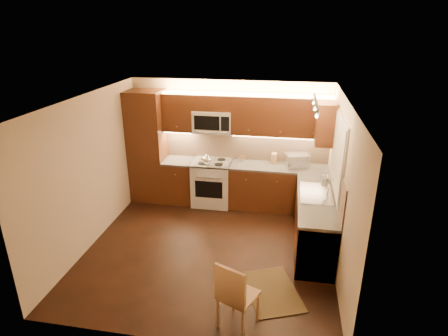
% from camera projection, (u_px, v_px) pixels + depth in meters
% --- Properties ---
extents(floor, '(4.00, 4.00, 0.01)m').
position_uv_depth(floor, '(209.00, 248.00, 6.33)').
color(floor, black).
rests_on(floor, ground).
extents(ceiling, '(4.00, 4.00, 0.01)m').
position_uv_depth(ceiling, '(207.00, 100.00, 5.41)').
color(ceiling, beige).
rests_on(ceiling, ground).
extents(wall_back, '(4.00, 0.01, 2.50)m').
position_uv_depth(wall_back, '(229.00, 142.00, 7.70)').
color(wall_back, '#C1AB8D').
rests_on(wall_back, ground).
extents(wall_front, '(4.00, 0.01, 2.50)m').
position_uv_depth(wall_front, '(168.00, 253.00, 4.04)').
color(wall_front, '#C1AB8D').
rests_on(wall_front, ground).
extents(wall_left, '(0.01, 4.00, 2.50)m').
position_uv_depth(wall_left, '(90.00, 172.00, 6.20)').
color(wall_left, '#C1AB8D').
rests_on(wall_left, ground).
extents(wall_right, '(0.01, 4.00, 2.50)m').
position_uv_depth(wall_right, '(341.00, 190.00, 5.54)').
color(wall_right, '#C1AB8D').
rests_on(wall_right, ground).
extents(pantry, '(0.70, 0.60, 2.30)m').
position_uv_depth(pantry, '(148.00, 147.00, 7.74)').
color(pantry, '#41180E').
rests_on(pantry, floor).
extents(base_cab_back_left, '(0.62, 0.60, 0.86)m').
position_uv_depth(base_cab_back_left, '(180.00, 181.00, 7.89)').
color(base_cab_back_left, '#41180E').
rests_on(base_cab_back_left, floor).
extents(counter_back_left, '(0.62, 0.60, 0.04)m').
position_uv_depth(counter_back_left, '(179.00, 161.00, 7.73)').
color(counter_back_left, '#3E3B38').
rests_on(counter_back_left, base_cab_back_left).
extents(base_cab_back_right, '(1.92, 0.60, 0.86)m').
position_uv_depth(base_cab_back_right, '(278.00, 188.00, 7.56)').
color(base_cab_back_right, '#41180E').
rests_on(base_cab_back_right, floor).
extents(counter_back_right, '(1.92, 0.60, 0.04)m').
position_uv_depth(counter_back_right, '(279.00, 167.00, 7.39)').
color(counter_back_right, '#3E3B38').
rests_on(counter_back_right, base_cab_back_right).
extents(base_cab_right, '(0.60, 2.00, 0.86)m').
position_uv_depth(base_cab_right, '(314.00, 223.00, 6.26)').
color(base_cab_right, '#41180E').
rests_on(base_cab_right, floor).
extents(counter_right, '(0.60, 2.00, 0.04)m').
position_uv_depth(counter_right, '(317.00, 199.00, 6.09)').
color(counter_right, '#3E3B38').
rests_on(counter_right, base_cab_right).
extents(dishwasher, '(0.58, 0.60, 0.84)m').
position_uv_depth(dishwasher, '(316.00, 246.00, 5.62)').
color(dishwasher, silver).
rests_on(dishwasher, floor).
extents(backsplash_back, '(3.30, 0.02, 0.60)m').
position_uv_depth(backsplash_back, '(246.00, 145.00, 7.66)').
color(backsplash_back, tan).
rests_on(backsplash_back, wall_back).
extents(backsplash_right, '(0.02, 2.00, 0.60)m').
position_uv_depth(backsplash_right, '(337.00, 182.00, 5.93)').
color(backsplash_right, tan).
rests_on(backsplash_right, wall_right).
extents(upper_cab_back_left, '(0.62, 0.35, 0.75)m').
position_uv_depth(upper_cab_back_left, '(179.00, 112.00, 7.48)').
color(upper_cab_back_left, '#41180E').
rests_on(upper_cab_back_left, wall_back).
extents(upper_cab_back_right, '(1.92, 0.35, 0.75)m').
position_uv_depth(upper_cab_back_right, '(282.00, 116.00, 7.14)').
color(upper_cab_back_right, '#41180E').
rests_on(upper_cab_back_right, wall_back).
extents(upper_cab_bridge, '(0.76, 0.35, 0.31)m').
position_uv_depth(upper_cab_bridge, '(213.00, 102.00, 7.28)').
color(upper_cab_bridge, '#41180E').
rests_on(upper_cab_bridge, wall_back).
extents(upper_cab_right_corner, '(0.35, 0.50, 0.75)m').
position_uv_depth(upper_cab_right_corner, '(326.00, 124.00, 6.63)').
color(upper_cab_right_corner, '#41180E').
rests_on(upper_cab_right_corner, wall_right).
extents(stove, '(0.76, 0.65, 0.92)m').
position_uv_depth(stove, '(212.00, 183.00, 7.74)').
color(stove, silver).
rests_on(stove, floor).
extents(microwave, '(0.76, 0.38, 0.44)m').
position_uv_depth(microwave, '(213.00, 121.00, 7.41)').
color(microwave, silver).
rests_on(microwave, wall_back).
extents(window_frame, '(0.03, 1.44, 1.24)m').
position_uv_depth(window_frame, '(339.00, 155.00, 5.92)').
color(window_frame, silver).
rests_on(window_frame, wall_right).
extents(window_blinds, '(0.02, 1.36, 1.16)m').
position_uv_depth(window_blinds, '(337.00, 155.00, 5.92)').
color(window_blinds, silver).
rests_on(window_blinds, wall_right).
extents(sink, '(0.52, 0.86, 0.15)m').
position_uv_depth(sink, '(317.00, 190.00, 6.20)').
color(sink, silver).
rests_on(sink, counter_right).
extents(faucet, '(0.20, 0.04, 0.30)m').
position_uv_depth(faucet, '(328.00, 186.00, 6.14)').
color(faucet, silver).
rests_on(faucet, counter_right).
extents(track_light_bar, '(0.04, 1.20, 0.03)m').
position_uv_depth(track_light_bar, '(316.00, 101.00, 5.54)').
color(track_light_bar, silver).
rests_on(track_light_bar, ceiling).
extents(kettle, '(0.25, 0.25, 0.23)m').
position_uv_depth(kettle, '(207.00, 159.00, 7.41)').
color(kettle, silver).
rests_on(kettle, stove).
extents(toaster_oven, '(0.50, 0.43, 0.26)m').
position_uv_depth(toaster_oven, '(297.00, 160.00, 7.33)').
color(toaster_oven, silver).
rests_on(toaster_oven, counter_back_right).
extents(knife_block, '(0.12, 0.16, 0.20)m').
position_uv_depth(knife_block, '(274.00, 158.00, 7.53)').
color(knife_block, '#A97D4C').
rests_on(knife_block, counter_back_right).
extents(spice_jar_a, '(0.05, 0.05, 0.09)m').
position_uv_depth(spice_jar_a, '(242.00, 160.00, 7.61)').
color(spice_jar_a, silver).
rests_on(spice_jar_a, counter_back_right).
extents(spice_jar_b, '(0.05, 0.05, 0.09)m').
position_uv_depth(spice_jar_b, '(241.00, 158.00, 7.72)').
color(spice_jar_b, brown).
rests_on(spice_jar_b, counter_back_right).
extents(spice_jar_c, '(0.05, 0.05, 0.10)m').
position_uv_depth(spice_jar_c, '(239.00, 160.00, 7.60)').
color(spice_jar_c, silver).
rests_on(spice_jar_c, counter_back_right).
extents(spice_jar_d, '(0.04, 0.04, 0.09)m').
position_uv_depth(spice_jar_d, '(244.00, 158.00, 7.71)').
color(spice_jar_d, brown).
rests_on(spice_jar_d, counter_back_right).
extents(soap_bottle, '(0.13, 0.13, 0.21)m').
position_uv_depth(soap_bottle, '(325.00, 177.00, 6.63)').
color(soap_bottle, silver).
rests_on(soap_bottle, counter_right).
extents(rug, '(0.99, 1.18, 0.01)m').
position_uv_depth(rug, '(272.00, 291.00, 5.32)').
color(rug, black).
rests_on(rug, floor).
extents(dining_chair, '(0.55, 0.55, 0.95)m').
position_uv_depth(dining_chair, '(238.00, 293.00, 4.58)').
color(dining_chair, '#A97D4C').
rests_on(dining_chair, floor).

